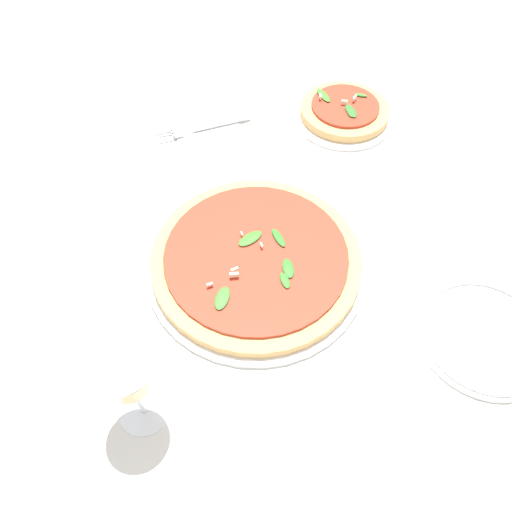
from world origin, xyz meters
The scene contains 7 objects.
ground_plane centered at (0.00, 0.00, 0.00)m, with size 6.00×6.00×0.00m, color silver.
pizza_arugula_main centered at (0.02, -0.03, 0.02)m, with size 0.36×0.36×0.05m.
pizza_personal_side centered at (-0.25, -0.34, 0.02)m, with size 0.20×0.20×0.05m.
wine_glass centered at (0.23, 0.17, 0.12)m, with size 0.09×0.09×0.16m.
napkin centered at (0.03, -0.38, 0.00)m, with size 0.13×0.09×0.01m.
fork centered at (0.04, -0.38, 0.01)m, with size 0.20×0.03×0.00m.
side_plate_white centered at (-0.27, 0.19, 0.01)m, with size 0.20×0.20×0.02m.
Camera 1 is at (0.14, 0.43, 0.68)m, focal length 35.00 mm.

